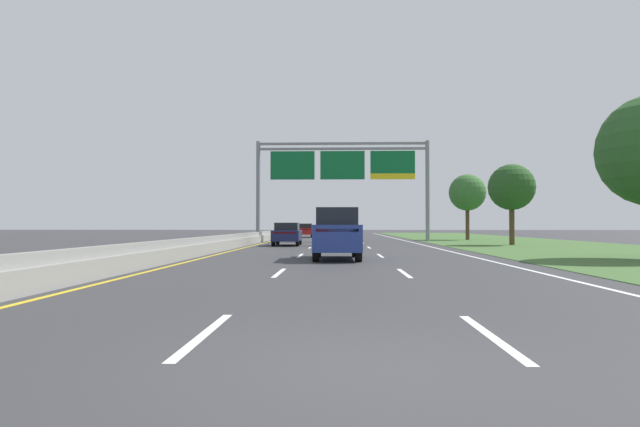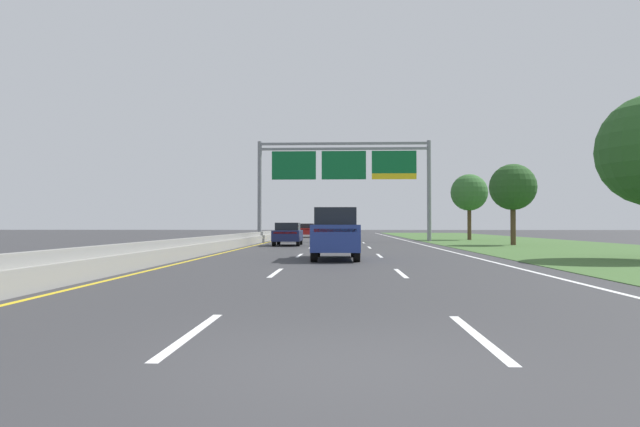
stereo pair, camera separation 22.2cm
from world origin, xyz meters
name	(u,v)px [view 1 (the left image)]	position (x,y,z in m)	size (l,w,h in m)	color
ground_plane	(339,244)	(0.00, 35.00, 0.00)	(220.00, 220.00, 0.00)	#333335
lane_striping	(339,244)	(0.00, 34.54, 0.00)	(11.96, 106.00, 0.01)	white
grass_verge_right	(527,244)	(13.95, 35.00, 0.01)	(14.00, 110.00, 0.02)	#3D602D
median_barrier_concrete	(252,239)	(-6.60, 35.00, 0.35)	(0.60, 110.00, 0.85)	gray
overhead_sign_gantry	(342,170)	(0.30, 41.22, 6.21)	(15.06, 0.42, 8.72)	gray
pickup_truck_darkgreen	(338,228)	(-0.10, 56.59, 1.07)	(2.09, 5.43, 2.20)	#193D23
car_navy_left_lane_sedan	(287,234)	(-3.60, 31.61, 0.82)	(1.88, 4.43, 1.57)	#161E47
car_red_left_lane_sedan	(305,230)	(-3.83, 56.35, 0.82)	(1.83, 4.41, 1.57)	maroon
car_silver_centre_lane_sedan	(339,234)	(-0.04, 30.64, 0.82)	(1.82, 4.40, 1.57)	#B2B5BA
car_blue_centre_lane_suv	(337,233)	(-0.15, 16.89, 1.10)	(1.95, 4.72, 2.11)	navy
roadside_tree_mid	(512,187)	(12.06, 32.62, 4.04)	(3.23, 3.23, 5.68)	#4C3823
roadside_tree_far	(467,193)	(12.08, 45.58, 4.44)	(3.43, 3.43, 6.19)	#4C3823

